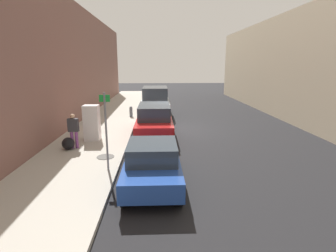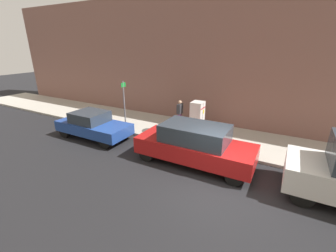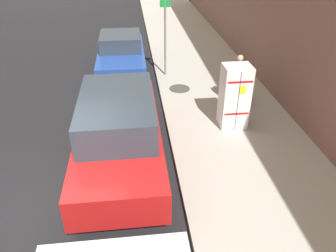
{
  "view_description": "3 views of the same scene",
  "coord_description": "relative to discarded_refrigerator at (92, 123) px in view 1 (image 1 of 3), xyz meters",
  "views": [
    {
      "loc": [
        -1.02,
        -15.28,
        3.82
      ],
      "look_at": [
        -0.49,
        -2.15,
        0.72
      ],
      "focal_mm": 28.0,
      "sensor_mm": 36.0,
      "label": 1
    },
    {
      "loc": [
        6.78,
        1.65,
        4.79
      ],
      "look_at": [
        -2.67,
        -3.51,
        0.85
      ],
      "focal_mm": 24.0,
      "sensor_mm": 36.0,
      "label": 2
    },
    {
      "loc": [
        -1.6,
        5.06,
        4.9
      ],
      "look_at": [
        -2.37,
        -1.64,
        0.78
      ],
      "focal_mm": 35.0,
      "sensor_mm": 36.0,
      "label": 3
    }
  ],
  "objects": [
    {
      "name": "trash_bag",
      "position": [
        -0.72,
        -1.48,
        -0.6
      ],
      "size": [
        0.54,
        0.54,
        0.54
      ],
      "primitive_type": "sphere",
      "color": "black",
      "rests_on": "sidewalk_slab"
    },
    {
      "name": "pedestrian_walking_far",
      "position": [
        -0.5,
        -1.29,
        0.02
      ],
      "size": [
        0.45,
        0.22,
        1.57
      ],
      "rotation": [
        0.0,
        0.0,
        5.21
      ],
      "color": "#7A3D7F",
      "rests_on": "sidewalk_slab"
    },
    {
      "name": "building_facade_across",
      "position": [
        12.8,
        2.56,
        2.62
      ],
      "size": [
        1.77,
        37.4,
        7.26
      ],
      "primitive_type": "cube",
      "color": "beige",
      "rests_on": "ground"
    },
    {
      "name": "fire_hydrant",
      "position": [
        1.34,
        5.87,
        -0.49
      ],
      "size": [
        0.22,
        0.22,
        0.76
      ],
      "color": "slate",
      "rests_on": "sidewalk_slab"
    },
    {
      "name": "parked_hatchback_blue",
      "position": [
        3.07,
        -4.73,
        -0.29
      ],
      "size": [
        1.73,
        4.08,
        1.43
      ],
      "color": "#23479E",
      "rests_on": "ground"
    },
    {
      "name": "street_sign_post",
      "position": [
        1.45,
        -3.83,
        0.66
      ],
      "size": [
        0.36,
        0.07,
        2.76
      ],
      "color": "slate",
      "rests_on": "sidewalk_slab"
    },
    {
      "name": "parked_suv_red",
      "position": [
        3.07,
        1.11,
        -0.13
      ],
      "size": [
        1.86,
        4.9,
        1.72
      ],
      "color": "red",
      "rests_on": "ground"
    },
    {
      "name": "sidewalk_slab",
      "position": [
        -0.04,
        2.56,
        -0.94
      ],
      "size": [
        3.67,
        44.0,
        0.13
      ],
      "primitive_type": "cube",
      "color": "#B2ADA0",
      "rests_on": "ground"
    },
    {
      "name": "ground_plane",
      "position": [
        4.27,
        2.56,
        -1.01
      ],
      "size": [
        80.0,
        80.0,
        0.0
      ],
      "primitive_type": "plane",
      "color": "black"
    },
    {
      "name": "discarded_refrigerator",
      "position": [
        0.0,
        0.0,
        0.0
      ],
      "size": [
        0.72,
        0.63,
        1.75
      ],
      "color": "white",
      "rests_on": "sidewalk_slab"
    },
    {
      "name": "building_facade_near",
      "position": [
        -2.93,
        2.56,
        2.83
      ],
      "size": [
        2.12,
        39.6,
        7.68
      ],
      "primitive_type": "cube",
      "color": "#7F564C",
      "rests_on": "ground"
    },
    {
      "name": "parked_van_white",
      "position": [
        3.07,
        7.09,
        0.07
      ],
      "size": [
        2.05,
        5.18,
        2.16
      ],
      "color": "silver",
      "rests_on": "ground"
    },
    {
      "name": "manhole_cover",
      "position": [
        1.1,
        -2.53,
        -0.87
      ],
      "size": [
        0.7,
        0.7,
        0.02
      ],
      "primitive_type": "cylinder",
      "color": "#47443F",
      "rests_on": "sidewalk_slab"
    }
  ]
}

